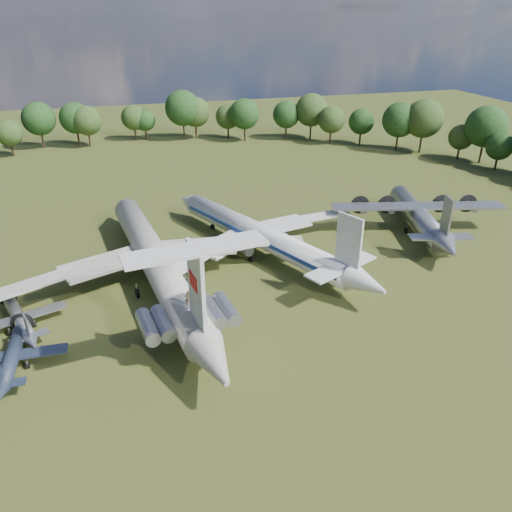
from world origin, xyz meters
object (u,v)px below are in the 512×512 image
object	(u,v)px
il62_airliner	(157,266)
an12_transport	(418,219)
small_prop_west	(13,360)
small_prop_northwest	(20,322)
tu104_jet	(261,239)
person_on_il62	(188,298)

from	to	relation	value
il62_airliner	an12_transport	size ratio (longest dim) A/B	1.75
il62_airliner	small_prop_west	distance (m)	21.88
an12_transport	small_prop_northwest	distance (m)	63.25
il62_airliner	tu104_jet	bearing A→B (deg)	10.40
tu104_jet	person_on_il62	distance (m)	25.84
il62_airliner	person_on_il62	distance (m)	16.28
person_on_il62	tu104_jet	bearing A→B (deg)	-114.52
tu104_jet	small_prop_northwest	bearing A→B (deg)	175.01
an12_transport	person_on_il62	xyz separation A→B (m)	(-42.83, -22.36, 4.44)
an12_transport	small_prop_west	world-z (taller)	an12_transport
small_prop_west	small_prop_northwest	distance (m)	7.53
small_prop_west	il62_airliner	bearing A→B (deg)	41.77
an12_transport	small_prop_west	xyz separation A→B (m)	(-61.67, -20.68, -1.06)
tu104_jet	small_prop_west	xyz separation A→B (m)	(-33.19, -19.42, -1.36)
small_prop_northwest	tu104_jet	bearing A→B (deg)	-0.56
tu104_jet	small_prop_northwest	size ratio (longest dim) A/B	3.25
small_prop_northwest	person_on_il62	size ratio (longest dim) A/B	7.94
small_prop_northwest	person_on_il62	distance (m)	21.84
il62_airliner	person_on_il62	xyz separation A→B (m)	(2.13, -15.69, 3.78)
il62_airliner	tu104_jet	xyz separation A→B (m)	(16.48, 5.40, -0.36)
il62_airliner	small_prop_northwest	size ratio (longest dim) A/B	3.81
an12_transport	small_prop_west	bearing A→B (deg)	-147.47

